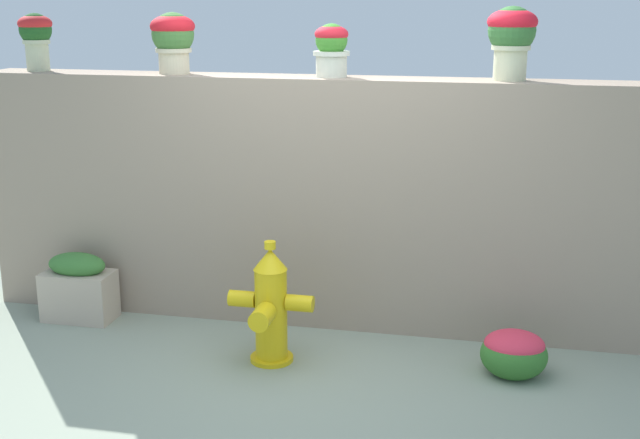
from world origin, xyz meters
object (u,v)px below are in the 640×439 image
potted_plant_1 (173,36)px  potted_plant_3 (512,34)px  flower_bush_left (514,352)px  potted_plant_2 (331,47)px  planter_box (79,288)px  fire_hydrant (270,308)px  potted_plant_0 (36,34)px

potted_plant_1 → potted_plant_3: (2.39, 0.02, 0.04)m
potted_plant_3 → flower_bush_left: (0.13, -0.73, -1.95)m
potted_plant_1 → potted_plant_2: (1.17, -0.01, -0.06)m
potted_plant_1 → planter_box: 1.99m
fire_hydrant → flower_bush_left: size_ratio=1.94×
potted_plant_2 → potted_plant_3: potted_plant_3 is taller
potted_plant_2 → flower_bush_left: (1.34, -0.70, -1.86)m
potted_plant_3 → fire_hydrant: 2.42m
potted_plant_3 → fire_hydrant: size_ratio=0.59×
potted_plant_0 → flower_bush_left: bearing=-11.1°
fire_hydrant → potted_plant_0: bearing=157.6°
flower_bush_left → planter_box: planter_box is taller
potted_plant_3 → fire_hydrant: bearing=-149.5°
potted_plant_3 → fire_hydrant: potted_plant_3 is taller
potted_plant_2 → planter_box: size_ratio=0.70×
potted_plant_0 → potted_plant_1: potted_plant_1 is taller
potted_plant_1 → fire_hydrant: 2.11m
potted_plant_2 → potted_plant_3: size_ratio=0.75×
potted_plant_2 → flower_bush_left: potted_plant_2 is taller
planter_box → potted_plant_0: bearing=135.5°
potted_plant_0 → fire_hydrant: potted_plant_0 is taller
fire_hydrant → planter_box: (-1.61, 0.42, -0.13)m
potted_plant_0 → fire_hydrant: bearing=-22.4°
planter_box → potted_plant_3: bearing=8.0°
potted_plant_3 → planter_box: bearing=-172.0°
potted_plant_1 → planter_box: bearing=-148.2°
potted_plant_0 → flower_bush_left: potted_plant_0 is taller
potted_plant_2 → potted_plant_1: bearing=179.6°
potted_plant_2 → fire_hydrant: 1.85m
potted_plant_0 → planter_box: potted_plant_0 is taller
potted_plant_1 → fire_hydrant: size_ratio=0.53×
planter_box → potted_plant_2: bearing=12.5°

